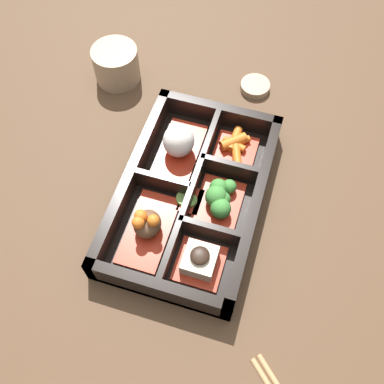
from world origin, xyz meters
The scene contains 11 objects.
ground_plane centered at (0.00, 0.00, 0.00)m, with size 3.00×3.00×0.00m, color #4C3523.
bento_base centered at (0.00, 0.00, 0.01)m, with size 0.30×0.19×0.01m.
bento_rim centered at (0.00, 0.00, 0.02)m, with size 0.30×0.19×0.05m.
bowl_stew centered at (-0.07, 0.04, 0.03)m, with size 0.12×0.06×0.05m.
bowl_rice centered at (0.07, 0.04, 0.03)m, with size 0.12×0.06×0.06m.
bowl_tofu centered at (-0.09, -0.04, 0.02)m, with size 0.06×0.06×0.04m.
bowl_greens centered at (0.00, -0.04, 0.03)m, with size 0.08×0.06×0.04m.
bowl_carrots centered at (0.10, -0.04, 0.02)m, with size 0.08×0.06×0.02m.
bowl_pickles centered at (-0.01, 0.00, 0.02)m, with size 0.04×0.03×0.01m.
tea_cup centered at (0.19, 0.19, 0.03)m, with size 0.07×0.07×0.06m.
sauce_dish centered at (0.23, -0.04, 0.01)m, with size 0.05×0.05×0.01m.
Camera 1 is at (-0.30, -0.09, 0.57)m, focal length 42.00 mm.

